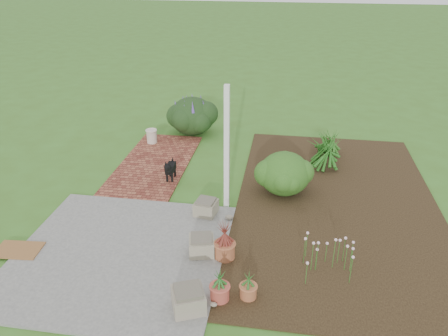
# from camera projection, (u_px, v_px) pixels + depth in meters

# --- Properties ---
(ground) EXTENTS (80.00, 80.00, 0.00)m
(ground) POSITION_uv_depth(u_px,v_px,m) (211.00, 207.00, 8.75)
(ground) COLOR #3B641F
(ground) RESTS_ON ground
(concrete_patio) EXTENTS (3.50, 3.50, 0.04)m
(concrete_patio) POSITION_uv_depth(u_px,v_px,m) (120.00, 254.00, 7.37)
(concrete_patio) COLOR #60605D
(concrete_patio) RESTS_ON ground
(brick_path) EXTENTS (1.60, 3.50, 0.04)m
(brick_path) POSITION_uv_depth(u_px,v_px,m) (155.00, 163.00, 10.53)
(brick_path) COLOR maroon
(brick_path) RESTS_ON ground
(garden_bed) EXTENTS (4.00, 7.00, 0.03)m
(garden_bed) POSITION_uv_depth(u_px,v_px,m) (337.00, 204.00, 8.84)
(garden_bed) COLOR black
(garden_bed) RESTS_ON ground
(veranda_post) EXTENTS (0.10, 0.10, 2.50)m
(veranda_post) POSITION_uv_depth(u_px,v_px,m) (227.00, 149.00, 8.24)
(veranda_post) COLOR white
(veranda_post) RESTS_ON ground
(stone_trough_near) EXTENTS (0.58, 0.58, 0.30)m
(stone_trough_near) POSITION_uv_depth(u_px,v_px,m) (188.00, 300.00, 6.16)
(stone_trough_near) COLOR gray
(stone_trough_near) RESTS_ON concrete_patio
(stone_trough_mid) EXTENTS (0.49, 0.49, 0.27)m
(stone_trough_mid) POSITION_uv_depth(u_px,v_px,m) (202.00, 246.00, 7.31)
(stone_trough_mid) COLOR gray
(stone_trough_mid) RESTS_ON concrete_patio
(stone_trough_far) EXTENTS (0.46, 0.46, 0.27)m
(stone_trough_far) POSITION_uv_depth(u_px,v_px,m) (206.00, 208.00, 8.41)
(stone_trough_far) COLOR #7A765A
(stone_trough_far) RESTS_ON concrete_patio
(coir_doormat) EXTENTS (0.80, 0.55, 0.02)m
(coir_doormat) POSITION_uv_depth(u_px,v_px,m) (18.00, 250.00, 7.42)
(coir_doormat) COLOR brown
(coir_doormat) RESTS_ON concrete_patio
(black_dog) EXTENTS (0.17, 0.56, 0.48)m
(black_dog) POSITION_uv_depth(u_px,v_px,m) (170.00, 168.00, 9.59)
(black_dog) COLOR black
(black_dog) RESTS_ON brick_path
(cream_ceramic_urn) EXTENTS (0.34, 0.34, 0.36)m
(cream_ceramic_urn) POSITION_uv_depth(u_px,v_px,m) (152.00, 136.00, 11.54)
(cream_ceramic_urn) COLOR beige
(cream_ceramic_urn) RESTS_ON brick_path
(evergreen_shrub) EXTENTS (1.40, 1.40, 0.91)m
(evergreen_shrub) POSITION_uv_depth(u_px,v_px,m) (284.00, 172.00, 9.07)
(evergreen_shrub) COLOR #0B3F14
(evergreen_shrub) RESTS_ON garden_bed
(agapanthus_clump_back) EXTENTS (1.09, 1.09, 0.95)m
(agapanthus_clump_back) POSITION_uv_depth(u_px,v_px,m) (325.00, 149.00, 10.10)
(agapanthus_clump_back) COLOR #12390F
(agapanthus_clump_back) RESTS_ON garden_bed
(agapanthus_clump_front) EXTENTS (1.14, 1.14, 0.78)m
(agapanthus_clump_front) POSITION_uv_depth(u_px,v_px,m) (329.00, 140.00, 10.78)
(agapanthus_clump_front) COLOR #1B3A11
(agapanthus_clump_front) RESTS_ON garden_bed
(pink_flower_patch) EXTENTS (1.09, 1.09, 0.57)m
(pink_flower_patch) POSITION_uv_depth(u_px,v_px,m) (329.00, 257.00, 6.83)
(pink_flower_patch) COLOR #113D0F
(pink_flower_patch) RESTS_ON garden_bed
(terracotta_pot_bronze) EXTENTS (0.45, 0.45, 0.28)m
(terracotta_pot_bronze) POSITION_uv_depth(u_px,v_px,m) (225.00, 250.00, 7.22)
(terracotta_pot_bronze) COLOR #9D5735
(terracotta_pot_bronze) RESTS_ON garden_bed
(terracotta_pot_small_left) EXTENTS (0.33, 0.33, 0.21)m
(terracotta_pot_small_left) POSITION_uv_depth(u_px,v_px,m) (248.00, 291.00, 6.40)
(terracotta_pot_small_left) COLOR #A25B37
(terracotta_pot_small_left) RESTS_ON garden_bed
(terracotta_pot_small_right) EXTENTS (0.28, 0.28, 0.24)m
(terracotta_pot_small_right) POSITION_uv_depth(u_px,v_px,m) (220.00, 292.00, 6.36)
(terracotta_pot_small_right) COLOR #B04A3B
(terracotta_pot_small_right) RESTS_ON garden_bed
(purple_flowering_bush) EXTENTS (1.35, 1.35, 1.06)m
(purple_flowering_bush) POSITION_uv_depth(u_px,v_px,m) (192.00, 115.00, 12.12)
(purple_flowering_bush) COLOR black
(purple_flowering_bush) RESTS_ON ground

